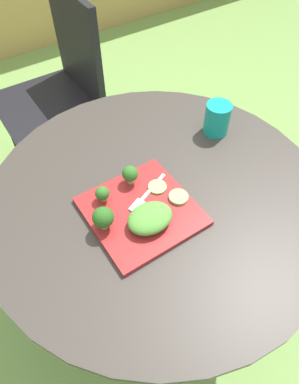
{
  "coord_description": "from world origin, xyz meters",
  "views": [
    {
      "loc": [
        -0.35,
        -0.49,
        1.43
      ],
      "look_at": [
        -0.04,
        -0.02,
        0.74
      ],
      "focal_mm": 32.03,
      "sensor_mm": 36.0,
      "label": 1
    }
  ],
  "objects_px": {
    "drinking_glass": "(217,120)",
    "fork": "(145,196)",
    "salad_plate": "(141,211)",
    "patio_chair": "(61,82)"
  },
  "relations": [
    {
      "from": "salad_plate",
      "to": "drinking_glass",
      "type": "bearing_deg",
      "value": 20.83
    },
    {
      "from": "drinking_glass",
      "to": "fork",
      "type": "bearing_deg",
      "value": -161.77
    },
    {
      "from": "patio_chair",
      "to": "fork",
      "type": "distance_m",
      "value": 0.95
    },
    {
      "from": "salad_plate",
      "to": "patio_chair",
      "type": "bearing_deg",
      "value": 80.5
    },
    {
      "from": "drinking_glass",
      "to": "fork",
      "type": "xyz_separation_m",
      "value": [
        -0.34,
        -0.11,
        -0.03
      ]
    },
    {
      "from": "patio_chair",
      "to": "fork",
      "type": "height_order",
      "value": "patio_chair"
    },
    {
      "from": "salad_plate",
      "to": "fork",
      "type": "relative_size",
      "value": 1.79
    },
    {
      "from": "salad_plate",
      "to": "drinking_glass",
      "type": "height_order",
      "value": "drinking_glass"
    },
    {
      "from": "patio_chair",
      "to": "drinking_glass",
      "type": "relative_size",
      "value": 8.92
    },
    {
      "from": "patio_chair",
      "to": "fork",
      "type": "relative_size",
      "value": 6.05
    }
  ]
}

